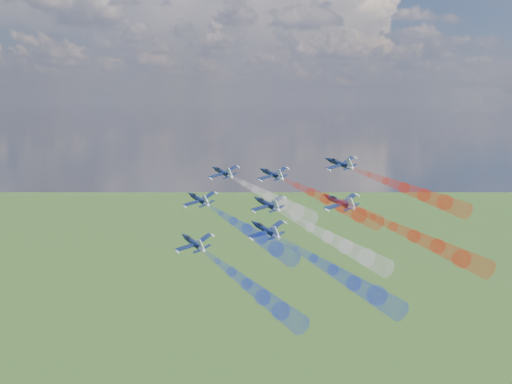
# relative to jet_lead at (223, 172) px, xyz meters

# --- Properties ---
(jet_lead) EXTENTS (14.42, 14.48, 7.31)m
(jet_lead) POSITION_rel_jet_lead_xyz_m (0.00, 0.00, 0.00)
(jet_lead) COLOR black
(trail_lead) EXTENTS (25.96, 27.43, 9.94)m
(trail_lead) POSITION_rel_jet_lead_xyz_m (14.77, -15.48, -3.43)
(trail_lead) COLOR white
(jet_inner_left) EXTENTS (14.42, 14.48, 7.31)m
(jet_inner_left) POSITION_rel_jet_lead_xyz_m (-1.92, -16.21, -4.66)
(jet_inner_left) COLOR black
(trail_inner_left) EXTENTS (25.96, 27.43, 9.94)m
(trail_inner_left) POSITION_rel_jet_lead_xyz_m (12.85, -31.69, -8.09)
(trail_inner_left) COLOR #192DD8
(jet_inner_right) EXTENTS (14.42, 14.48, 7.31)m
(jet_inner_right) POSITION_rel_jet_lead_xyz_m (13.72, -3.63, 0.30)
(jet_inner_right) COLOR black
(trail_inner_right) EXTENTS (25.96, 27.43, 9.94)m
(trail_inner_right) POSITION_rel_jet_lead_xyz_m (28.49, -19.11, -3.13)
(trail_inner_right) COLOR red
(jet_outer_left) EXTENTS (14.42, 14.48, 7.31)m
(jet_outer_left) POSITION_rel_jet_lead_xyz_m (1.44, -32.47, -11.28)
(jet_outer_left) COLOR black
(trail_outer_left) EXTENTS (25.96, 27.43, 9.94)m
(trail_outer_left) POSITION_rel_jet_lead_xyz_m (16.21, -47.95, -14.71)
(trail_outer_left) COLOR #192DD8
(jet_center_third) EXTENTS (14.42, 14.48, 7.31)m
(jet_center_third) POSITION_rel_jet_lead_xyz_m (15.27, -19.99, -4.58)
(jet_center_third) COLOR black
(trail_center_third) EXTENTS (25.96, 27.43, 9.94)m
(trail_center_third) POSITION_rel_jet_lead_xyz_m (30.04, -35.47, -8.01)
(trail_center_third) COLOR white
(jet_outer_right) EXTENTS (14.42, 14.48, 7.31)m
(jet_outer_right) POSITION_rel_jet_lead_xyz_m (30.73, -3.98, 3.35)
(jet_outer_right) COLOR black
(trail_outer_right) EXTENTS (25.96, 27.43, 9.94)m
(trail_outer_right) POSITION_rel_jet_lead_xyz_m (45.50, -19.46, -0.08)
(trail_outer_right) COLOR red
(jet_rear_left) EXTENTS (14.42, 14.48, 7.31)m
(jet_rear_left) POSITION_rel_jet_lead_xyz_m (17.06, -32.33, -7.86)
(jet_rear_left) COLOR black
(trail_rear_left) EXTENTS (25.96, 27.43, 9.94)m
(trail_rear_left) POSITION_rel_jet_lead_xyz_m (31.83, -47.81, -11.29)
(trail_rear_left) COLOR #192DD8
(jet_rear_right) EXTENTS (14.42, 14.48, 7.31)m
(jet_rear_right) POSITION_rel_jet_lead_xyz_m (31.80, -22.44, -3.22)
(jet_rear_right) COLOR black
(trail_rear_right) EXTENTS (25.96, 27.43, 9.94)m
(trail_rear_right) POSITION_rel_jet_lead_xyz_m (46.57, -37.91, -6.65)
(trail_rear_right) COLOR red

